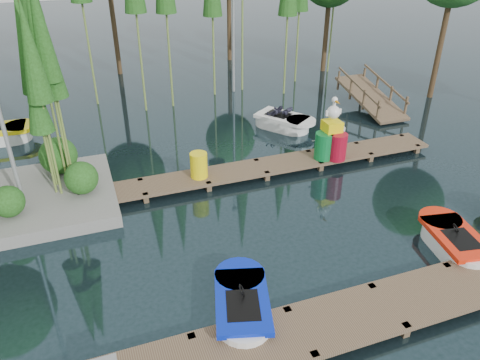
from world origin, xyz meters
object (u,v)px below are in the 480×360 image
object	(u,v)px
boat_blue	(242,307)
drum_cluster	(332,140)
boat_red	(454,242)
yellow_barrel	(199,165)

from	to	relation	value
boat_blue	drum_cluster	xyz separation A→B (m)	(5.48, 5.76, 0.69)
boat_blue	boat_red	xyz separation A→B (m)	(6.06, 0.27, -0.01)
boat_blue	boat_red	world-z (taller)	boat_blue
boat_blue	yellow_barrel	size ratio (longest dim) A/B	3.31
boat_blue	drum_cluster	world-z (taller)	drum_cluster
boat_blue	yellow_barrel	xyz separation A→B (m)	(0.70, 5.92, 0.47)
yellow_barrel	drum_cluster	bearing A→B (deg)	-1.90
yellow_barrel	boat_red	bearing A→B (deg)	-46.49
boat_red	yellow_barrel	distance (m)	7.80
drum_cluster	yellow_barrel	bearing A→B (deg)	178.10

